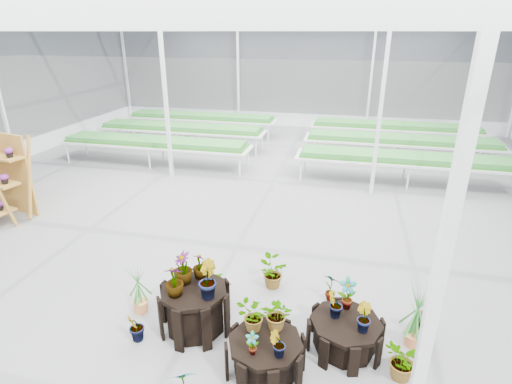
# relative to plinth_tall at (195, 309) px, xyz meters

# --- Properties ---
(ground_plane) EXTENTS (24.00, 24.00, 0.00)m
(ground_plane) POSITION_rel_plinth_tall_xyz_m (-0.24, 2.27, -0.35)
(ground_plane) COLOR gray
(ground_plane) RESTS_ON ground
(greenhouse_shell) EXTENTS (18.00, 24.00, 4.50)m
(greenhouse_shell) POSITION_rel_plinth_tall_xyz_m (-0.24, 2.27, 1.90)
(greenhouse_shell) COLOR white
(greenhouse_shell) RESTS_ON ground
(steel_frame) EXTENTS (18.00, 24.00, 4.50)m
(steel_frame) POSITION_rel_plinth_tall_xyz_m (-0.24, 2.27, 1.90)
(steel_frame) COLOR silver
(steel_frame) RESTS_ON ground
(nursery_benches) EXTENTS (16.00, 7.00, 0.84)m
(nursery_benches) POSITION_rel_plinth_tall_xyz_m (-0.24, 9.47, 0.07)
(nursery_benches) COLOR silver
(nursery_benches) RESTS_ON ground
(plinth_tall) EXTENTS (1.13, 1.13, 0.70)m
(plinth_tall) POSITION_rel_plinth_tall_xyz_m (0.00, 0.00, 0.00)
(plinth_tall) COLOR black
(plinth_tall) RESTS_ON ground
(plinth_mid) EXTENTS (1.32, 1.32, 0.53)m
(plinth_mid) POSITION_rel_plinth_tall_xyz_m (1.20, -0.60, -0.09)
(plinth_mid) COLOR black
(plinth_mid) RESTS_ON ground
(plinth_low) EXTENTS (1.26, 1.26, 0.47)m
(plinth_low) POSITION_rel_plinth_tall_xyz_m (2.20, 0.10, -0.12)
(plinth_low) COLOR black
(plinth_low) RESTS_ON ground
(nursery_plants) EXTENTS (4.64, 3.25, 1.27)m
(nursery_plants) POSITION_rel_plinth_tall_xyz_m (1.10, 0.14, 0.14)
(nursery_plants) COLOR #337833
(nursery_plants) RESTS_ON ground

